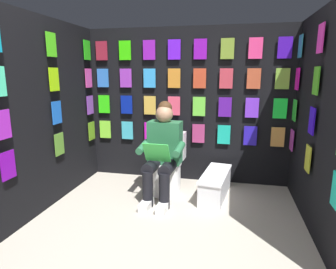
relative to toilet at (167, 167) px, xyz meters
name	(u,v)px	position (x,y,z in m)	size (l,w,h in m)	color
ground_plane	(147,266)	(-0.17, 1.51, -0.33)	(30.00, 30.00, 0.00)	#B2A899
display_wall_back	(187,106)	(-0.17, -0.54, 0.74)	(2.90, 0.14, 2.13)	black
display_wall_left	(321,122)	(-1.62, 0.51, 0.74)	(0.14, 2.00, 2.13)	black
display_wall_right	(50,113)	(1.28, 0.51, 0.74)	(0.14, 2.00, 2.13)	black
toilet	(167,167)	(0.00, 0.00, 0.00)	(0.41, 0.56, 0.77)	white
person_reading	(162,151)	(0.01, 0.23, 0.27)	(0.54, 0.70, 1.19)	#286B42
comic_longbox_near	(215,185)	(-0.62, 0.04, -0.17)	(0.39, 0.84, 0.31)	silver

